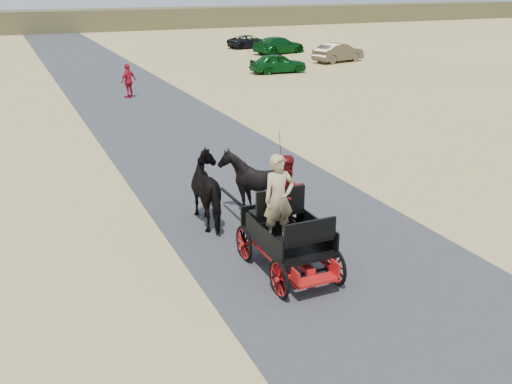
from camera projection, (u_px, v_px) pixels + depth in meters
name	position (u px, v px, depth m)	size (l,w,h in m)	color
ground	(314.00, 245.00, 13.02)	(140.00, 140.00, 0.00)	tan
road	(314.00, 245.00, 13.02)	(6.00, 140.00, 0.01)	#38383A
ridge_far	(48.00, 21.00, 65.60)	(140.00, 6.00, 2.40)	brown
carriage	(288.00, 255.00, 11.76)	(1.30, 2.40, 0.72)	black
horse_left	(212.00, 190.00, 13.94)	(0.91, 2.01, 1.70)	black
horse_right	(253.00, 184.00, 14.37)	(1.37, 1.54, 1.70)	black
driver_man	(279.00, 199.00, 11.29)	(0.66, 0.43, 1.80)	tan
passenger_woman	(288.00, 191.00, 11.99)	(0.77, 0.60, 1.58)	#660C0F
pedestrian	(128.00, 81.00, 28.92)	(1.01, 0.42, 1.73)	red
car_a	(278.00, 63.00, 36.80)	(1.48, 3.67, 1.25)	#0C4C19
car_b	(338.00, 53.00, 41.68)	(1.44, 4.13, 1.36)	brown
car_c	(279.00, 45.00, 46.47)	(1.88, 4.61, 1.34)	#0C4C19
car_d	(250.00, 42.00, 50.26)	(1.84, 4.00, 1.11)	black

